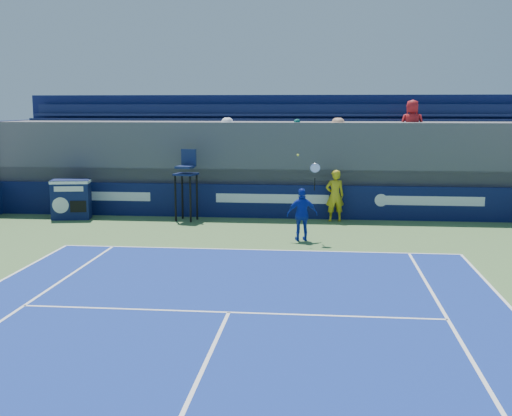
# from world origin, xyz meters

# --- Properties ---
(ball_person) EXTENTS (0.72, 0.55, 1.79)m
(ball_person) POSITION_xyz_m (2.20, 16.67, 0.90)
(ball_person) COLOR gold
(ball_person) RESTS_ON apron
(back_hoarding) EXTENTS (20.40, 0.21, 1.20)m
(back_hoarding) POSITION_xyz_m (0.00, 17.10, 0.60)
(back_hoarding) COLOR #0B1342
(back_hoarding) RESTS_ON ground
(match_clock) EXTENTS (1.43, 0.95, 1.40)m
(match_clock) POSITION_xyz_m (-7.03, 16.20, 0.74)
(match_clock) COLOR #0E1847
(match_clock) RESTS_ON ground
(umpire_chair) EXTENTS (0.83, 0.83, 2.48)m
(umpire_chair) POSITION_xyz_m (-2.92, 16.32, 1.53)
(umpire_chair) COLOR black
(umpire_chair) RESTS_ON ground
(tennis_player) EXTENTS (1.00, 0.54, 2.57)m
(tennis_player) POSITION_xyz_m (1.19, 13.29, 0.80)
(tennis_player) COLOR #152FAD
(tennis_player) RESTS_ON apron
(stadium_seating) EXTENTS (21.00, 4.05, 4.40)m
(stadium_seating) POSITION_xyz_m (0.01, 19.14, 1.84)
(stadium_seating) COLOR #4F4F54
(stadium_seating) RESTS_ON ground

